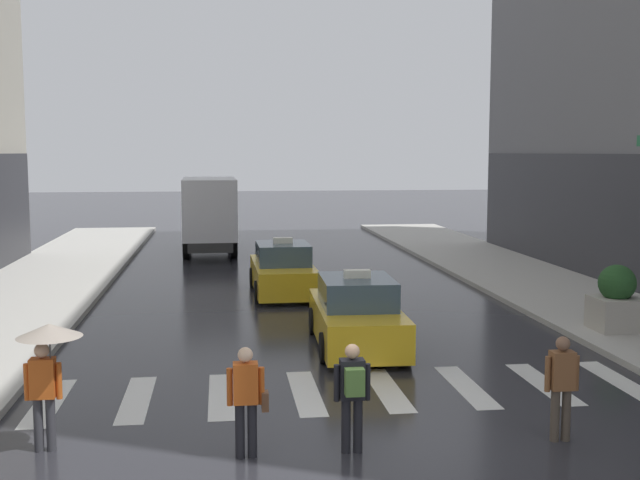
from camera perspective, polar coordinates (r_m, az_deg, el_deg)
The scene contains 10 objects.
ground_plane at distance 12.31m, azimuth 4.23°, elevation -14.89°, with size 160.00×160.00×0.00m, color #26262B.
crosswalk_markings at distance 15.10m, azimuth 1.93°, elevation -10.81°, with size 11.30×2.80×0.01m.
taxi_lead at distance 18.22m, azimuth 2.64°, elevation -5.48°, with size 2.04×4.59×1.80m.
taxi_second at distance 24.93m, azimuth -2.70°, elevation -2.27°, with size 1.98×4.56×1.80m.
box_truck at distance 35.01m, azimuth -7.97°, elevation 2.02°, with size 2.38×7.58×3.35m.
pedestrian_with_umbrella at distance 12.49m, azimuth -19.06°, elevation -7.62°, with size 0.96×0.96×1.94m.
pedestrian_with_backpack at distance 11.88m, azimuth 2.36°, elevation -10.72°, with size 0.55×0.43×1.65m.
pedestrian_with_handbag at distance 11.78m, azimuth -5.30°, elevation -11.09°, with size 0.60×0.24×1.65m.
pedestrian_plain_coat at distance 12.92m, azimuth 17.01°, elevation -9.74°, with size 0.55×0.24×1.65m.
planter_near_corner at distance 20.56m, azimuth 20.57°, elevation -4.10°, with size 1.10×1.10×1.60m.
Camera 1 is at (-2.31, -11.24, 4.46)m, focal length 44.43 mm.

